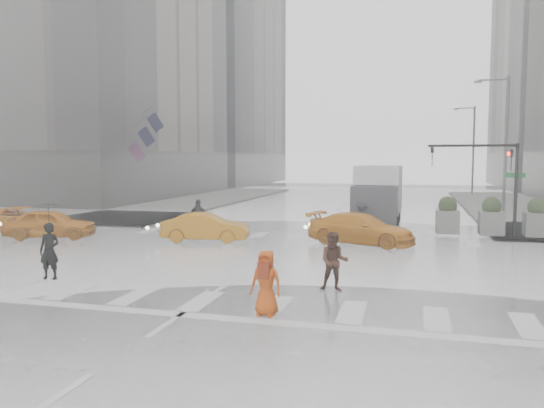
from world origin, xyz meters
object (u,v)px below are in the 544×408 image
(taxi_front, at_px, (50,224))
(box_truck, at_px, (378,194))
(taxi_mid, at_px, (206,227))
(pedestrian_orange, at_px, (266,283))
(pedestrian_brown, at_px, (334,262))
(traffic_signal_pole, at_px, (494,171))

(taxi_front, distance_m, box_truck, 16.97)
(taxi_front, bearing_deg, taxi_mid, -99.96)
(taxi_mid, bearing_deg, box_truck, -54.25)
(pedestrian_orange, xyz_separation_m, taxi_mid, (-5.79, 10.30, -0.16))
(pedestrian_brown, distance_m, taxi_mid, 10.27)
(taxi_mid, xyz_separation_m, box_truck, (7.22, 7.37, 1.16))
(box_truck, bearing_deg, taxi_mid, -133.53)
(traffic_signal_pole, relative_size, pedestrian_orange, 2.81)
(traffic_signal_pole, relative_size, taxi_mid, 1.14)
(taxi_front, height_order, box_truck, box_truck)
(taxi_front, xyz_separation_m, taxi_mid, (7.43, 1.11, -0.05))
(pedestrian_orange, relative_size, taxi_mid, 0.41)
(pedestrian_brown, bearing_deg, pedestrian_orange, -119.66)
(box_truck, bearing_deg, pedestrian_brown, -89.87)
(pedestrian_brown, height_order, taxi_mid, pedestrian_brown)
(pedestrian_orange, distance_m, taxi_mid, 11.82)
(traffic_signal_pole, distance_m, box_truck, 6.41)
(pedestrian_brown, height_order, pedestrian_orange, pedestrian_brown)
(pedestrian_orange, bearing_deg, taxi_front, 149.04)
(traffic_signal_pole, relative_size, box_truck, 0.71)
(traffic_signal_pole, bearing_deg, pedestrian_orange, -115.27)
(taxi_front, bearing_deg, pedestrian_orange, -143.28)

